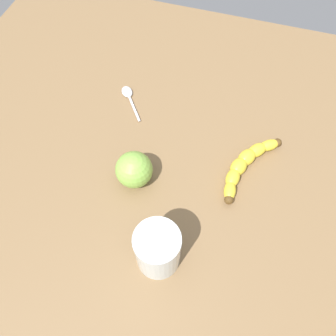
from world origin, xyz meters
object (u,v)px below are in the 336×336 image
at_px(banana, 246,164).
at_px(teaspoon, 128,94).
at_px(green_apple_fruit, 134,170).
at_px(smoothie_glass, 158,250).

relative_size(banana, teaspoon, 1.84).
height_order(green_apple_fruit, teaspoon, green_apple_fruit).
xyz_separation_m(smoothie_glass, teaspoon, (-0.35, -0.19, -0.05)).
xyz_separation_m(smoothie_glass, green_apple_fruit, (-0.14, -0.09, -0.01)).
bearing_deg(smoothie_glass, banana, 153.95).
xyz_separation_m(green_apple_fruit, teaspoon, (-0.21, -0.09, -0.03)).
relative_size(smoothie_glass, teaspoon, 1.03).
distance_m(smoothie_glass, green_apple_fruit, 0.17).
bearing_deg(banana, teaspoon, -87.72).
relative_size(green_apple_fruit, teaspoon, 0.75).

